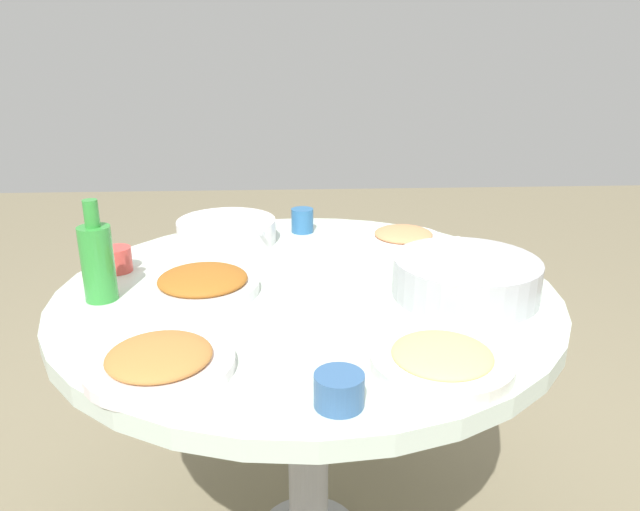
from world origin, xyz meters
name	(u,v)px	position (x,y,z in m)	size (l,w,h in m)	color
round_dining_table	(307,322)	(0.00, 0.00, 0.64)	(1.11, 1.11, 0.73)	#99999E
rice_bowl	(466,277)	(0.34, -0.07, 0.77)	(0.31, 0.31, 0.09)	#B2B5BA
soup_bowl	(227,232)	(-0.21, 0.33, 0.76)	(0.27, 0.27, 0.06)	white
dish_shrimp	(403,237)	(0.27, 0.30, 0.75)	(0.22, 0.22, 0.04)	white
dish_tofu_braise	(160,361)	(-0.26, -0.35, 0.75)	(0.25, 0.25, 0.05)	white
dish_noodles	(442,359)	(0.21, -0.37, 0.75)	(0.24, 0.24, 0.04)	silver
dish_stirfry	(203,283)	(-0.23, -0.02, 0.75)	(0.24, 0.24, 0.05)	silver
green_bottle	(97,260)	(-0.44, -0.05, 0.82)	(0.07, 0.07, 0.22)	green
tea_cup_near	(117,259)	(-0.45, 0.12, 0.76)	(0.07, 0.07, 0.06)	#CF433D
tea_cup_far	(303,220)	(0.00, 0.41, 0.77)	(0.06, 0.06, 0.07)	#296097
tea_cup_side	(339,390)	(0.03, -0.47, 0.76)	(0.08, 0.08, 0.05)	#345E90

